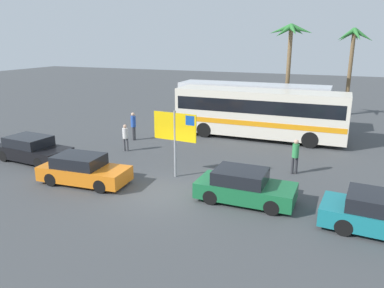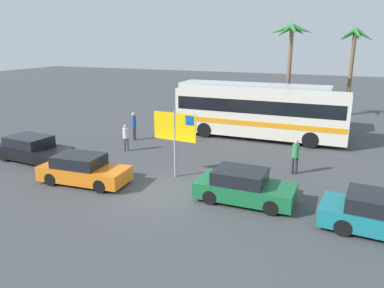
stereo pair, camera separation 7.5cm
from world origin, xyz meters
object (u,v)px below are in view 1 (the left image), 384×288
object	(u,v)px
car_orange	(83,170)
pedestrian_crossing_lot	(295,154)
bus_rear_coach	(252,103)
pedestrian_near_sign	(125,136)
bus_front_coach	(259,112)
car_green	(244,187)
ferry_sign	(176,129)
car_black	(32,149)
pedestrian_by_bus	(133,124)

from	to	relation	value
car_orange	pedestrian_crossing_lot	xyz separation A→B (m)	(8.70, 4.92, 0.38)
bus_rear_coach	pedestrian_near_sign	bearing A→B (deg)	-119.73
bus_front_coach	pedestrian_crossing_lot	distance (m)	6.92
car_green	ferry_sign	bearing A→B (deg)	158.42
bus_rear_coach	pedestrian_near_sign	xyz separation A→B (m)	(-5.25, -9.20, -0.85)
bus_rear_coach	pedestrian_near_sign	world-z (taller)	bus_rear_coach
ferry_sign	pedestrian_near_sign	bearing A→B (deg)	153.27
bus_rear_coach	car_black	bearing A→B (deg)	-125.28
ferry_sign	car_orange	distance (m)	4.58
car_orange	pedestrian_by_bus	distance (m)	7.66
bus_rear_coach	car_orange	distance (m)	14.97
pedestrian_by_bus	pedestrian_crossing_lot	xyz separation A→B (m)	(10.52, -2.51, -0.06)
ferry_sign	car_black	distance (m)	8.42
pedestrian_near_sign	pedestrian_by_bus	xyz separation A→B (m)	(-0.86, 2.33, 0.15)
ferry_sign	pedestrian_by_bus	bearing A→B (deg)	141.21
bus_front_coach	car_green	xyz separation A→B (m)	(1.69, -10.19, -1.15)
car_black	car_orange	bearing A→B (deg)	-14.99
car_black	pedestrian_by_bus	distance (m)	6.47
bus_rear_coach	pedestrian_crossing_lot	world-z (taller)	bus_rear_coach
car_green	bus_rear_coach	bearing A→B (deg)	102.90
ferry_sign	car_orange	xyz separation A→B (m)	(-3.56, -2.35, -1.69)
pedestrian_near_sign	car_black	bearing A→B (deg)	113.52
car_green	pedestrian_near_sign	world-z (taller)	pedestrian_near_sign
car_orange	pedestrian_near_sign	world-z (taller)	pedestrian_near_sign
bus_front_coach	bus_rear_coach	distance (m)	3.50
car_green	pedestrian_crossing_lot	world-z (taller)	pedestrian_crossing_lot
car_green	car_orange	bearing A→B (deg)	-172.84
pedestrian_crossing_lot	ferry_sign	bearing A→B (deg)	-79.60
ferry_sign	car_orange	bearing A→B (deg)	-141.98
bus_rear_coach	ferry_sign	xyz separation A→B (m)	(-0.73, -11.95, 0.54)
pedestrian_by_bus	bus_rear_coach	bearing A→B (deg)	-122.25
bus_rear_coach	car_green	distance (m)	13.82
car_orange	pedestrian_crossing_lot	size ratio (longest dim) A/B	2.41
car_green	pedestrian_near_sign	xyz separation A→B (m)	(-8.21, 4.25, 0.30)
car_green	pedestrian_by_bus	world-z (taller)	pedestrian_by_bus
ferry_sign	car_black	size ratio (longest dim) A/B	0.73
car_orange	pedestrian_by_bus	world-z (taller)	pedestrian_by_bus
pedestrian_near_sign	car_orange	bearing A→B (deg)	171.18
bus_front_coach	pedestrian_by_bus	size ratio (longest dim) A/B	6.03
ferry_sign	bus_front_coach	bearing A→B (deg)	81.63
bus_rear_coach	car_black	size ratio (longest dim) A/B	2.50
bus_front_coach	car_black	xyz separation A→B (m)	(-10.23, -9.40, -1.15)
ferry_sign	pedestrian_near_sign	xyz separation A→B (m)	(-4.52, 2.75, -1.40)
car_black	car_green	bearing A→B (deg)	0.58
car_orange	pedestrian_near_sign	bearing A→B (deg)	96.88
car_black	pedestrian_near_sign	bearing A→B (deg)	47.42
bus_front_coach	car_orange	size ratio (longest dim) A/B	2.63
pedestrian_by_bus	pedestrian_near_sign	bearing A→B (deg)	119.60
car_orange	car_green	bearing A→B (deg)	2.86
pedestrian_near_sign	pedestrian_crossing_lot	bearing A→B (deg)	-110.57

